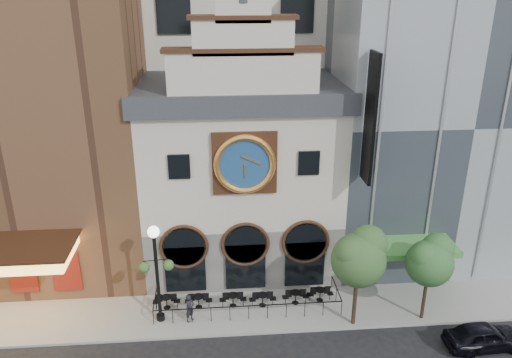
{
  "coord_description": "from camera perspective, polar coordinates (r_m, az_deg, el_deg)",
  "views": [
    {
      "loc": [
        -1.52,
        -21.95,
        17.95
      ],
      "look_at": [
        0.81,
        6.0,
        6.75
      ],
      "focal_mm": 35.0,
      "sensor_mm": 36.0,
      "label": 1
    }
  ],
  "objects": [
    {
      "name": "bistro_2",
      "position": [
        30.0,
        -2.65,
        -13.57
      ],
      "size": [
        1.58,
        0.68,
        0.9
      ],
      "color": "black",
      "rests_on": "sidewalk"
    },
    {
      "name": "car_right",
      "position": [
        29.72,
        24.63,
        -16.02
      ],
      "size": [
        4.24,
        1.91,
        1.41
      ],
      "primitive_type": "imported",
      "rotation": [
        0.0,
        0.0,
        1.63
      ],
      "color": "black",
      "rests_on": "ground"
    },
    {
      "name": "tree_right",
      "position": [
        28.88,
        19.31,
        -8.67
      ],
      "size": [
        2.67,
        2.57,
        5.14
      ],
      "color": "#382619",
      "rests_on": "sidewalk"
    },
    {
      "name": "lamppost",
      "position": [
        27.7,
        -11.34,
        -9.46
      ],
      "size": [
        1.88,
        0.73,
        5.88
      ],
      "rotation": [
        0.0,
        0.0,
        0.1
      ],
      "color": "black",
      "rests_on": "sidewalk"
    },
    {
      "name": "bistro_3",
      "position": [
        30.0,
        0.76,
        -13.54
      ],
      "size": [
        1.58,
        0.68,
        0.9
      ],
      "color": "black",
      "rests_on": "sidewalk"
    },
    {
      "name": "bistro_0",
      "position": [
        30.27,
        -10.18,
        -13.58
      ],
      "size": [
        1.58,
        0.68,
        0.9
      ],
      "color": "black",
      "rests_on": "sidewalk"
    },
    {
      "name": "ground",
      "position": [
        28.4,
        -0.64,
        -17.44
      ],
      "size": [
        120.0,
        120.0,
        0.0
      ],
      "primitive_type": "plane",
      "color": "black",
      "rests_on": "ground"
    },
    {
      "name": "bistro_4",
      "position": [
        30.28,
        4.54,
        -13.24
      ],
      "size": [
        1.58,
        0.68,
        0.9
      ],
      "color": "black",
      "rests_on": "sidewalk"
    },
    {
      "name": "bistro_5",
      "position": [
        30.66,
        7.33,
        -12.87
      ],
      "size": [
        1.58,
        0.68,
        0.9
      ],
      "color": "black",
      "rests_on": "sidewalk"
    },
    {
      "name": "sidewalk",
      "position": [
        30.33,
        -1.0,
        -14.35
      ],
      "size": [
        44.0,
        5.0,
        0.15
      ],
      "primitive_type": "cube",
      "color": "gray",
      "rests_on": "ground"
    },
    {
      "name": "theater_building",
      "position": [
        34.33,
        -24.69,
        10.87
      ],
      "size": [
        14.0,
        15.6,
        25.0
      ],
      "color": "brown",
      "rests_on": "ground"
    },
    {
      "name": "clock_building",
      "position": [
        31.87,
        -1.72,
        1.06
      ],
      "size": [
        12.6,
        8.78,
        18.65
      ],
      "color": "#605E5B",
      "rests_on": "ground"
    },
    {
      "name": "cafe_railing",
      "position": [
        30.02,
        -1.01,
        -13.55
      ],
      "size": [
        10.6,
        2.6,
        0.9
      ],
      "primitive_type": null,
      "color": "black",
      "rests_on": "sidewalk"
    },
    {
      "name": "tree_left",
      "position": [
        27.17,
        11.74,
        -8.59
      ],
      "size": [
        3.03,
        2.92,
        5.84
      ],
      "color": "#382619",
      "rests_on": "sidewalk"
    },
    {
      "name": "pedestrian",
      "position": [
        28.88,
        -7.58,
        -14.43
      ],
      "size": [
        0.7,
        0.72,
        1.67
      ],
      "primitive_type": "imported",
      "rotation": [
        0.0,
        0.0,
        0.85
      ],
      "color": "black",
      "rests_on": "sidewalk"
    },
    {
      "name": "bistro_1",
      "position": [
        30.06,
        -6.58,
        -13.63
      ],
      "size": [
        1.58,
        0.68,
        0.9
      ],
      "color": "black",
      "rests_on": "sidewalk"
    },
    {
      "name": "retail_building",
      "position": [
        35.94,
        19.39,
        7.99
      ],
      "size": [
        14.0,
        14.4,
        20.0
      ],
      "color": "gray",
      "rests_on": "ground"
    }
  ]
}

